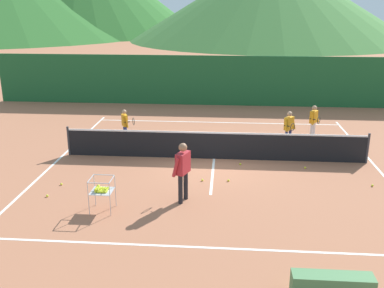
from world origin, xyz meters
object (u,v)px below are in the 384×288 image
(tennis_net, at_px, (214,145))
(student_1, at_px, (289,126))
(instructor, at_px, (183,167))
(tennis_ball_0, at_px, (305,168))
(ball_cart, at_px, (101,190))
(tennis_ball_3, at_px, (61,184))
(student_0, at_px, (125,122))
(tennis_ball_4, at_px, (372,185))
(courtside_bench, at_px, (332,286))
(student_2, at_px, (314,119))
(tennis_ball_1, at_px, (202,180))
(tennis_ball_5, at_px, (47,196))
(tennis_ball_6, at_px, (228,180))
(tennis_ball_2, at_px, (240,164))

(tennis_net, bearing_deg, student_1, 29.54)
(instructor, xyz_separation_m, tennis_ball_0, (3.76, 2.76, -0.97))
(ball_cart, xyz_separation_m, tennis_ball_3, (-1.68, 1.54, -0.55))
(student_0, bearing_deg, student_1, -2.01)
(tennis_ball_4, height_order, courtside_bench, courtside_bench)
(tennis_net, relative_size, student_2, 7.65)
(tennis_net, relative_size, student_0, 8.21)
(tennis_ball_0, height_order, courtside_bench, courtside_bench)
(instructor, bearing_deg, tennis_ball_1, 72.63)
(tennis_ball_1, bearing_deg, tennis_ball_4, -0.10)
(tennis_ball_1, bearing_deg, tennis_ball_5, -160.75)
(tennis_ball_0, relative_size, tennis_ball_4, 1.00)
(student_0, bearing_deg, tennis_ball_3, -102.16)
(tennis_ball_0, distance_m, tennis_ball_1, 3.56)
(tennis_ball_0, relative_size, tennis_ball_3, 1.00)
(tennis_ball_4, relative_size, tennis_ball_6, 1.00)
(ball_cart, distance_m, courtside_bench, 6.11)
(ball_cart, bearing_deg, tennis_ball_0, 31.08)
(instructor, bearing_deg, tennis_ball_5, -179.23)
(tennis_ball_0, bearing_deg, tennis_ball_3, -165.27)
(instructor, xyz_separation_m, tennis_ball_3, (-3.74, 0.79, -0.97))
(tennis_ball_5, bearing_deg, instructor, 0.77)
(student_0, relative_size, tennis_ball_4, 18.67)
(tennis_ball_0, height_order, tennis_ball_2, same)
(tennis_ball_3, bearing_deg, student_1, 30.38)
(student_0, xyz_separation_m, student_1, (6.25, -0.22, 0.06))
(tennis_net, bearing_deg, instructor, -102.08)
(tennis_ball_4, bearing_deg, student_0, 155.40)
(tennis_ball_0, height_order, tennis_ball_5, same)
(instructor, relative_size, tennis_ball_5, 24.62)
(student_1, xyz_separation_m, student_2, (1.10, 1.09, -0.01))
(student_2, xyz_separation_m, tennis_ball_3, (-8.31, -5.32, -0.79))
(courtside_bench, bearing_deg, tennis_ball_2, 102.63)
(tennis_net, height_order, ball_cart, tennis_net)
(student_0, height_order, student_1, student_1)
(student_0, height_order, courtside_bench, student_0)
(student_0, distance_m, student_2, 7.41)
(courtside_bench, bearing_deg, tennis_net, 108.24)
(student_2, bearing_deg, tennis_ball_4, -78.55)
(ball_cart, bearing_deg, tennis_ball_3, 137.63)
(tennis_net, height_order, student_1, student_1)
(student_2, height_order, tennis_ball_0, student_2)
(tennis_ball_3, bearing_deg, student_2, 32.61)
(tennis_net, xyz_separation_m, student_1, (2.73, 1.55, 0.33))
(tennis_ball_1, relative_size, tennis_ball_4, 1.00)
(tennis_ball_6, bearing_deg, tennis_ball_3, -172.17)
(instructor, height_order, student_0, instructor)
(instructor, bearing_deg, tennis_ball_6, 49.81)
(student_2, bearing_deg, instructor, -126.81)
(student_0, bearing_deg, courtside_bench, -56.89)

